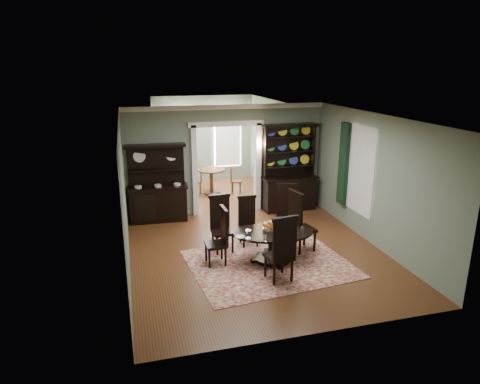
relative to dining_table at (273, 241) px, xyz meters
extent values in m
cube|color=brown|center=(-0.21, 0.38, -0.47)|extent=(5.50, 6.00, 0.01)
cube|color=silver|center=(-0.21, 0.38, 2.54)|extent=(5.50, 6.00, 0.01)
cube|color=slate|center=(-2.96, 0.38, 1.04)|extent=(0.01, 6.00, 3.00)
cube|color=slate|center=(2.54, 0.38, 1.04)|extent=(0.01, 6.00, 3.00)
cube|color=slate|center=(-0.21, -2.62, 1.04)|extent=(5.50, 0.01, 3.00)
cube|color=slate|center=(-2.04, 3.38, 1.04)|extent=(1.85, 0.01, 3.00)
cube|color=slate|center=(1.61, 3.38, 1.04)|extent=(1.85, 0.01, 3.00)
cube|color=slate|center=(-0.21, 3.38, 2.29)|extent=(1.80, 0.01, 0.50)
cube|color=white|center=(-0.21, 3.33, 2.48)|extent=(5.50, 0.10, 0.12)
cube|color=brown|center=(-0.21, 5.13, -0.47)|extent=(3.50, 3.50, 0.01)
cube|color=silver|center=(-0.21, 5.13, 2.54)|extent=(3.50, 3.50, 0.01)
cube|color=slate|center=(-1.96, 5.13, 1.04)|extent=(0.01, 3.50, 3.00)
cube|color=slate|center=(1.54, 5.13, 1.04)|extent=(0.01, 3.50, 3.00)
cube|color=slate|center=(-0.21, 6.88, 1.04)|extent=(3.50, 0.01, 3.00)
cube|color=white|center=(-1.06, 6.83, 1.09)|extent=(1.05, 0.06, 2.20)
cube|color=white|center=(0.64, 6.83, 1.09)|extent=(1.05, 0.06, 2.20)
cube|color=white|center=(-1.11, 3.38, 0.79)|extent=(0.14, 0.25, 2.50)
cube|color=white|center=(0.69, 3.38, 0.79)|extent=(0.14, 0.25, 2.50)
cube|color=white|center=(-0.21, 3.38, 2.04)|extent=(2.08, 0.25, 0.14)
cube|color=white|center=(2.53, 0.98, 1.14)|extent=(0.02, 1.10, 2.00)
cube|color=white|center=(2.51, 0.98, 1.14)|extent=(0.01, 1.22, 2.12)
cube|color=black|center=(2.44, 1.66, 1.14)|extent=(0.10, 0.35, 2.10)
cube|color=#D18A37|center=(0.74, 3.30, 1.39)|extent=(0.08, 0.05, 0.18)
sphere|color=#FFD88C|center=(0.64, 3.15, 1.47)|extent=(0.07, 0.07, 0.07)
sphere|color=#FFD88C|center=(0.84, 3.15, 1.47)|extent=(0.07, 0.07, 0.07)
cube|color=maroon|center=(-0.13, -0.14, -0.46)|extent=(3.48, 2.88, 0.01)
ellipsoid|color=black|center=(0.00, 0.00, 0.18)|extent=(1.80, 1.25, 0.04)
cylinder|color=black|center=(0.00, 0.00, 0.15)|extent=(1.73, 1.73, 0.03)
cylinder|color=black|center=(0.00, 0.00, -0.13)|extent=(0.21, 0.21, 0.59)
cylinder|color=black|center=(0.00, 0.00, -0.42)|extent=(0.75, 0.75, 0.09)
cylinder|color=white|center=(-0.06, 0.05, 0.23)|extent=(0.30, 0.30, 0.05)
cube|color=black|center=(-0.93, 0.76, -0.01)|extent=(0.49, 0.47, 0.06)
cube|color=black|center=(-0.94, 0.95, 0.38)|extent=(0.45, 0.08, 0.77)
cube|color=black|center=(-0.94, 0.95, 0.78)|extent=(0.50, 0.11, 0.08)
cylinder|color=black|center=(-1.09, 0.57, -0.24)|extent=(0.05, 0.05, 0.45)
cylinder|color=black|center=(-0.73, 0.60, -0.24)|extent=(0.05, 0.05, 0.45)
cylinder|color=black|center=(-1.12, 0.92, -0.24)|extent=(0.05, 0.05, 0.45)
cylinder|color=black|center=(-0.76, 0.95, -0.24)|extent=(0.05, 0.05, 0.45)
cube|color=black|center=(-0.27, 0.94, -0.06)|extent=(0.41, 0.39, 0.05)
cube|color=black|center=(-0.26, 1.11, 0.30)|extent=(0.41, 0.05, 0.69)
cube|color=black|center=(-0.26, 1.11, 0.65)|extent=(0.44, 0.06, 0.07)
cylinder|color=black|center=(-0.43, 0.78, -0.26)|extent=(0.04, 0.04, 0.41)
cylinder|color=black|center=(-0.11, 0.78, -0.26)|extent=(0.04, 0.04, 0.41)
cylinder|color=black|center=(-0.42, 1.10, -0.26)|extent=(0.04, 0.04, 0.41)
cylinder|color=black|center=(-0.10, 1.10, -0.26)|extent=(0.04, 0.04, 0.41)
cube|color=black|center=(0.69, 1.07, 0.01)|extent=(0.61, 0.60, 0.06)
cube|color=black|center=(0.77, 1.26, 0.41)|extent=(0.45, 0.23, 0.80)
cube|color=black|center=(0.77, 1.26, 0.82)|extent=(0.50, 0.27, 0.08)
cylinder|color=black|center=(0.45, 0.97, -0.23)|extent=(0.05, 0.05, 0.47)
cylinder|color=black|center=(0.78, 0.83, -0.23)|extent=(0.05, 0.05, 0.47)
cylinder|color=black|center=(0.59, 1.31, -0.23)|extent=(0.05, 0.05, 0.47)
cylinder|color=black|center=(0.93, 1.16, -0.23)|extent=(0.05, 0.05, 0.47)
cube|color=black|center=(-1.21, 0.17, -0.03)|extent=(0.42, 0.44, 0.06)
cube|color=black|center=(-1.02, 0.18, 0.35)|extent=(0.06, 0.43, 0.74)
cube|color=black|center=(-1.02, 0.18, 0.73)|extent=(0.08, 0.47, 0.08)
cylinder|color=black|center=(-1.38, 0.34, -0.25)|extent=(0.05, 0.05, 0.43)
cylinder|color=black|center=(-1.37, 0.00, -0.25)|extent=(0.05, 0.05, 0.43)
cylinder|color=black|center=(-1.04, 0.35, -0.25)|extent=(0.05, 0.05, 0.43)
cylinder|color=black|center=(-1.03, 0.01, -0.25)|extent=(0.05, 0.05, 0.43)
cube|color=black|center=(0.82, 0.34, 0.04)|extent=(0.57, 0.59, 0.07)
cube|color=black|center=(0.60, 0.30, 0.47)|extent=(0.15, 0.50, 0.85)
cube|color=black|center=(0.60, 0.30, 0.91)|extent=(0.18, 0.55, 0.09)
cylinder|color=black|center=(1.05, 0.19, -0.21)|extent=(0.05, 0.05, 0.50)
cylinder|color=black|center=(0.97, 0.57, -0.21)|extent=(0.05, 0.05, 0.50)
cylinder|color=black|center=(0.67, 0.11, -0.21)|extent=(0.05, 0.05, 0.50)
cylinder|color=black|center=(0.59, 0.50, -0.21)|extent=(0.05, 0.05, 0.50)
cube|color=black|center=(-0.17, -0.81, 0.02)|extent=(0.54, 0.53, 0.06)
cube|color=black|center=(-0.14, -1.02, 0.44)|extent=(0.49, 0.12, 0.82)
cube|color=black|center=(-0.14, -1.02, 0.86)|extent=(0.53, 0.15, 0.08)
cylinder|color=black|center=(-0.01, -0.60, -0.22)|extent=(0.05, 0.05, 0.48)
cylinder|color=black|center=(-0.38, -0.65, -0.22)|extent=(0.05, 0.05, 0.48)
cylinder|color=black|center=(0.05, -0.97, -0.22)|extent=(0.05, 0.05, 0.48)
cylinder|color=black|center=(-0.33, -1.02, -0.22)|extent=(0.05, 0.05, 0.48)
cube|color=black|center=(-2.13, 3.10, -0.01)|extent=(1.49, 0.58, 0.92)
cube|color=black|center=(-2.13, 3.10, 0.47)|extent=(1.58, 0.63, 0.05)
cube|color=black|center=(-2.13, 3.31, 1.02)|extent=(1.47, 0.15, 1.08)
cube|color=black|center=(-2.13, 3.21, 0.91)|extent=(1.43, 0.33, 0.04)
cube|color=black|center=(-2.13, 3.20, 1.55)|extent=(1.57, 0.40, 0.07)
cube|color=black|center=(1.54, 3.07, 0.01)|extent=(1.49, 0.58, 0.95)
cube|color=black|center=(1.54, 3.07, 0.49)|extent=(1.60, 0.64, 0.04)
cube|color=black|center=(1.54, 3.28, 1.22)|extent=(1.47, 0.12, 1.43)
cube|color=black|center=(0.83, 3.17, 1.22)|extent=(0.06, 0.27, 1.47)
cube|color=black|center=(2.25, 3.17, 1.22)|extent=(0.06, 0.27, 1.47)
cube|color=black|center=(1.54, 3.15, 1.95)|extent=(1.59, 0.40, 0.08)
cube|color=black|center=(1.54, 3.17, 0.80)|extent=(1.48, 0.33, 0.03)
cube|color=black|center=(1.54, 3.17, 1.22)|extent=(1.48, 0.33, 0.03)
cube|color=black|center=(1.54, 3.17, 1.64)|extent=(1.48, 0.33, 0.03)
cylinder|color=#593019|center=(-0.30, 5.14, 0.34)|extent=(0.89, 0.89, 0.04)
cylinder|color=#593019|center=(-0.30, 5.14, -0.05)|extent=(0.11, 0.11, 0.78)
cylinder|color=#593019|center=(-0.30, 5.14, -0.43)|extent=(0.49, 0.49, 0.07)
cylinder|color=#593019|center=(-0.78, 5.26, -0.06)|extent=(0.36, 0.36, 0.04)
cube|color=#593019|center=(-0.62, 5.23, 0.17)|extent=(0.10, 0.32, 0.45)
cylinder|color=#593019|center=(-0.87, 5.41, -0.26)|extent=(0.03, 0.03, 0.41)
cylinder|color=#593019|center=(-0.93, 5.17, -0.26)|extent=(0.03, 0.03, 0.41)
cylinder|color=#593019|center=(-0.63, 5.36, -0.26)|extent=(0.03, 0.03, 0.41)
cylinder|color=#593019|center=(-0.68, 5.11, -0.26)|extent=(0.03, 0.03, 0.41)
cylinder|color=#593019|center=(0.49, 5.01, -0.06)|extent=(0.36, 0.36, 0.04)
cube|color=#593019|center=(0.34, 5.07, 0.16)|extent=(0.14, 0.31, 0.45)
cylinder|color=#593019|center=(0.57, 4.85, -0.26)|extent=(0.03, 0.03, 0.40)
cylinder|color=#593019|center=(0.65, 5.09, -0.26)|extent=(0.03, 0.03, 0.40)
cylinder|color=#593019|center=(0.33, 4.94, -0.26)|extent=(0.03, 0.03, 0.40)
cylinder|color=#593019|center=(0.42, 5.17, -0.26)|extent=(0.03, 0.03, 0.40)
camera|label=1|loc=(-2.83, -7.87, 3.58)|focal=32.00mm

